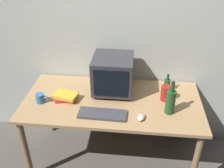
# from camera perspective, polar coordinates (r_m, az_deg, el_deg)

# --- Properties ---
(ground_plane) EXTENTS (6.00, 6.00, 0.00)m
(ground_plane) POSITION_cam_1_polar(r_m,az_deg,el_deg) (2.94, 0.00, -15.68)
(ground_plane) COLOR #56514C
(back_wall) EXTENTS (4.00, 0.08, 2.50)m
(back_wall) POSITION_cam_1_polar(r_m,az_deg,el_deg) (2.62, 1.10, 11.29)
(back_wall) COLOR beige
(back_wall) RESTS_ON ground
(desk) EXTENTS (1.68, 0.82, 0.75)m
(desk) POSITION_cam_1_polar(r_m,az_deg,el_deg) (2.49, 0.00, -5.16)
(desk) COLOR tan
(desk) RESTS_ON ground
(crt_monitor) EXTENTS (0.38, 0.39, 0.37)m
(crt_monitor) POSITION_cam_1_polar(r_m,az_deg,el_deg) (2.47, 0.20, 2.22)
(crt_monitor) COLOR #333338
(crt_monitor) RESTS_ON desk
(keyboard) EXTENTS (0.42, 0.16, 0.02)m
(keyboard) POSITION_cam_1_polar(r_m,az_deg,el_deg) (2.25, -2.18, -6.70)
(keyboard) COLOR #3F3F47
(keyboard) RESTS_ON desk
(computer_mouse) EXTENTS (0.08, 0.11, 0.04)m
(computer_mouse) POSITION_cam_1_polar(r_m,az_deg,el_deg) (2.22, 6.51, -7.35)
(computer_mouse) COLOR beige
(computer_mouse) RESTS_ON desk
(bottle_tall) EXTENTS (0.08, 0.08, 0.33)m
(bottle_tall) POSITION_cam_1_polar(r_m,az_deg,el_deg) (2.27, 12.88, -3.72)
(bottle_tall) COLOR #1E4C23
(bottle_tall) RESTS_ON desk
(bottle_short) EXTENTS (0.06, 0.06, 0.19)m
(bottle_short) POSITION_cam_1_polar(r_m,az_deg,el_deg) (2.60, 12.14, -0.07)
(bottle_short) COLOR #1E4C23
(bottle_short) RESTS_ON desk
(book_stack) EXTENTS (0.25, 0.19, 0.06)m
(book_stack) POSITION_cam_1_polar(r_m,az_deg,el_deg) (2.47, -10.26, -2.73)
(book_stack) COLOR red
(book_stack) RESTS_ON desk
(mug) EXTENTS (0.12, 0.08, 0.09)m
(mug) POSITION_cam_1_polar(r_m,az_deg,el_deg) (2.48, -15.62, -3.05)
(mug) COLOR #3370B2
(mug) RESTS_ON desk
(metal_canister) EXTENTS (0.09, 0.09, 0.15)m
(metal_canister) POSITION_cam_1_polar(r_m,az_deg,el_deg) (2.45, 11.82, -2.00)
(metal_canister) COLOR #A51E19
(metal_canister) RESTS_ON desk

